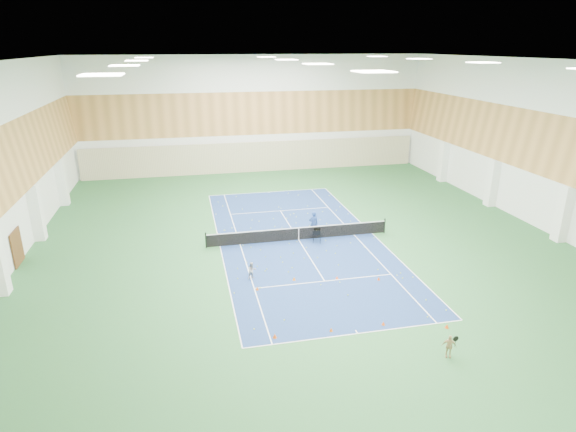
{
  "coord_description": "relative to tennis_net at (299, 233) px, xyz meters",
  "views": [
    {
      "loc": [
        -7.42,
        -30.27,
        12.9
      ],
      "look_at": [
        -0.86,
        -0.43,
        2.0
      ],
      "focal_mm": 30.0,
      "sensor_mm": 36.0,
      "label": 1
    }
  ],
  "objects": [
    {
      "name": "child_apron",
      "position": [
        3.25,
        -14.4,
        -0.01
      ],
      "size": [
        0.68,
        0.48,
        1.08
      ],
      "primitive_type": "imported",
      "rotation": [
        0.0,
        0.0,
        -0.38
      ],
      "color": "tan",
      "rests_on": "ground"
    },
    {
      "name": "cone_base_c",
      "position": [
        1.48,
        -11.44,
        -0.45
      ],
      "size": [
        0.18,
        0.18,
        0.2
      ],
      "primitive_type": "cone",
      "color": "#F4530C",
      "rests_on": "ground"
    },
    {
      "name": "ground",
      "position": [
        0.0,
        0.0,
        -0.55
      ],
      "size": [
        40.0,
        40.0,
        0.0
      ],
      "primitive_type": "plane",
      "color": "#285E30",
      "rests_on": "ground"
    },
    {
      "name": "tennis_balls_scatter",
      "position": [
        0.0,
        0.0,
        -0.5
      ],
      "size": [
        10.57,
        22.77,
        0.07
      ],
      "primitive_type": null,
      "color": "#BADD25",
      "rests_on": "ground"
    },
    {
      "name": "cone_base_a",
      "position": [
        -3.9,
        -11.38,
        -0.43
      ],
      "size": [
        0.21,
        0.21,
        0.23
      ],
      "primitive_type": "cone",
      "color": "#F6530C",
      "rests_on": "ground"
    },
    {
      "name": "tennis_net",
      "position": [
        0.0,
        0.0,
        0.0
      ],
      "size": [
        12.8,
        0.1,
        1.1
      ],
      "primitive_type": null,
      "color": "black",
      "rests_on": "ground"
    },
    {
      "name": "cone_svc_b",
      "position": [
        -1.7,
        -5.9,
        -0.44
      ],
      "size": [
        0.2,
        0.2,
        0.22
      ],
      "primitive_type": "cone",
      "color": "orange",
      "rests_on": "ground"
    },
    {
      "name": "cone_svc_d",
      "position": [
        3.11,
        -6.93,
        -0.45
      ],
      "size": [
        0.18,
        0.18,
        0.2
      ],
      "primitive_type": "cone",
      "color": "#D53E0B",
      "rests_on": "ground"
    },
    {
      "name": "court_surface",
      "position": [
        0.0,
        0.0,
        -0.55
      ],
      "size": [
        10.97,
        23.77,
        0.01
      ],
      "primitive_type": "cube",
      "color": "navy",
      "rests_on": "ground"
    },
    {
      "name": "child_court",
      "position": [
        -4.04,
        -5.16,
        -0.03
      ],
      "size": [
        0.6,
        0.52,
        1.04
      ],
      "primitive_type": "imported",
      "rotation": [
        0.0,
        0.0,
        0.29
      ],
      "color": "#9A9BA2",
      "rests_on": "ground"
    },
    {
      "name": "cone_base_d",
      "position": [
        4.38,
        -12.34,
        -0.45
      ],
      "size": [
        0.19,
        0.19,
        0.21
      ],
      "primitive_type": "cone",
      "color": "#F0470C",
      "rests_on": "ground"
    },
    {
      "name": "wood_cladding",
      "position": [
        0.0,
        0.0,
        7.45
      ],
      "size": [
        36.0,
        40.0,
        8.0
      ],
      "primitive_type": null,
      "color": "#C18747",
      "rests_on": "room_shell"
    },
    {
      "name": "cone_base_b",
      "position": [
        -1.17,
        -11.42,
        -0.45
      ],
      "size": [
        0.18,
        0.18,
        0.2
      ],
      "primitive_type": "cone",
      "color": "#E05C0B",
      "rests_on": "ground"
    },
    {
      "name": "door_left_b",
      "position": [
        -17.92,
        0.0,
        0.55
      ],
      "size": [
        0.08,
        1.8,
        2.2
      ],
      "primitive_type": "cube",
      "color": "#593319",
      "rests_on": "ground"
    },
    {
      "name": "coach",
      "position": [
        1.22,
        0.6,
        0.36
      ],
      "size": [
        0.68,
        0.46,
        1.83
      ],
      "primitive_type": "imported",
      "rotation": [
        0.0,
        0.0,
        3.17
      ],
      "color": "navy",
      "rests_on": "ground"
    },
    {
      "name": "room_shell",
      "position": [
        0.0,
        0.0,
        5.45
      ],
      "size": [
        36.0,
        40.0,
        12.0
      ],
      "primitive_type": null,
      "color": "white",
      "rests_on": "ground"
    },
    {
      "name": "ceiling_light_grid",
      "position": [
        0.0,
        0.0,
        11.37
      ],
      "size": [
        21.4,
        25.4,
        0.06
      ],
      "primitive_type": null,
      "color": "white",
      "rests_on": "room_shell"
    },
    {
      "name": "cone_svc_a",
      "position": [
        -3.98,
        -6.6,
        -0.44
      ],
      "size": [
        0.19,
        0.19,
        0.21
      ],
      "primitive_type": "cone",
      "color": "#DD550B",
      "rests_on": "ground"
    },
    {
      "name": "ball_cart",
      "position": [
        1.12,
        -0.69,
        -0.06
      ],
      "size": [
        0.7,
        0.7,
        0.97
      ],
      "primitive_type": null,
      "rotation": [
        0.0,
        0.0,
        -0.31
      ],
      "color": "black",
      "rests_on": "ground"
    },
    {
      "name": "back_curtain",
      "position": [
        0.0,
        19.75,
        1.05
      ],
      "size": [
        35.4,
        0.16,
        3.2
      ],
      "primitive_type": "cube",
      "color": "#C6B793",
      "rests_on": "ground"
    },
    {
      "name": "cone_svc_c",
      "position": [
        0.79,
        -6.28,
        -0.45
      ],
      "size": [
        0.18,
        0.18,
        0.2
      ],
      "primitive_type": "cone",
      "color": "#FF460D",
      "rests_on": "ground"
    }
  ]
}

